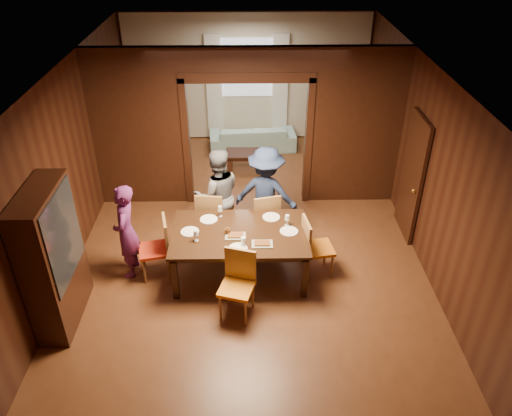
{
  "coord_description": "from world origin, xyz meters",
  "views": [
    {
      "loc": [
        0.01,
        -6.64,
        5.0
      ],
      "look_at": [
        0.12,
        -0.4,
        1.05
      ],
      "focal_mm": 35.0,
      "sensor_mm": 36.0,
      "label": 1
    }
  ],
  "objects_px": {
    "person_grey": "(218,195)",
    "hutch": "(53,259)",
    "chair_far_l": "(212,215)",
    "chair_far_r": "(264,217)",
    "chair_left": "(154,248)",
    "person_navy": "(266,194)",
    "coffee_table": "(245,161)",
    "sofa": "(253,137)",
    "chair_near": "(236,287)",
    "person_purple": "(126,232)",
    "dining_table": "(240,253)",
    "chair_right": "(318,247)"
  },
  "relations": [
    {
      "from": "person_grey",
      "to": "hutch",
      "type": "relative_size",
      "value": 0.81
    },
    {
      "from": "chair_far_l",
      "to": "chair_far_r",
      "type": "height_order",
      "value": "same"
    },
    {
      "from": "chair_left",
      "to": "chair_far_l",
      "type": "distance_m",
      "value": 1.21
    },
    {
      "from": "person_navy",
      "to": "chair_far_l",
      "type": "height_order",
      "value": "person_navy"
    },
    {
      "from": "person_navy",
      "to": "coffee_table",
      "type": "bearing_deg",
      "value": -66.03
    },
    {
      "from": "person_navy",
      "to": "sofa",
      "type": "relative_size",
      "value": 0.85
    },
    {
      "from": "person_navy",
      "to": "chair_left",
      "type": "height_order",
      "value": "person_navy"
    },
    {
      "from": "person_navy",
      "to": "chair_near",
      "type": "bearing_deg",
      "value": 91.89
    },
    {
      "from": "person_purple",
      "to": "dining_table",
      "type": "bearing_deg",
      "value": 86.08
    },
    {
      "from": "coffee_table",
      "to": "chair_right",
      "type": "relative_size",
      "value": 0.82
    },
    {
      "from": "coffee_table",
      "to": "chair_far_l",
      "type": "relative_size",
      "value": 0.82
    },
    {
      "from": "chair_far_l",
      "to": "chair_near",
      "type": "bearing_deg",
      "value": 109.82
    },
    {
      "from": "person_purple",
      "to": "dining_table",
      "type": "xyz_separation_m",
      "value": [
        1.68,
        -0.05,
        -0.38
      ]
    },
    {
      "from": "chair_far_l",
      "to": "hutch",
      "type": "bearing_deg",
      "value": 48.83
    },
    {
      "from": "chair_far_r",
      "to": "hutch",
      "type": "height_order",
      "value": "hutch"
    },
    {
      "from": "person_purple",
      "to": "dining_table",
      "type": "distance_m",
      "value": 1.73
    },
    {
      "from": "chair_left",
      "to": "hutch",
      "type": "distance_m",
      "value": 1.51
    },
    {
      "from": "chair_far_l",
      "to": "person_grey",
      "type": "bearing_deg",
      "value": -132.62
    },
    {
      "from": "person_purple",
      "to": "chair_near",
      "type": "xyz_separation_m",
      "value": [
        1.64,
        -0.94,
        -0.27
      ]
    },
    {
      "from": "sofa",
      "to": "dining_table",
      "type": "relative_size",
      "value": 0.96
    },
    {
      "from": "person_grey",
      "to": "dining_table",
      "type": "height_order",
      "value": "person_grey"
    },
    {
      "from": "person_navy",
      "to": "coffee_table",
      "type": "relative_size",
      "value": 2.05
    },
    {
      "from": "person_purple",
      "to": "chair_near",
      "type": "distance_m",
      "value": 1.91
    },
    {
      "from": "person_grey",
      "to": "chair_far_l",
      "type": "xyz_separation_m",
      "value": [
        -0.11,
        -0.09,
        -0.33
      ]
    },
    {
      "from": "person_navy",
      "to": "sofa",
      "type": "bearing_deg",
      "value": -71.29
    },
    {
      "from": "sofa",
      "to": "coffee_table",
      "type": "distance_m",
      "value": 1.05
    },
    {
      "from": "hutch",
      "to": "dining_table",
      "type": "bearing_deg",
      "value": 20.29
    },
    {
      "from": "hutch",
      "to": "chair_near",
      "type": "bearing_deg",
      "value": 0.09
    },
    {
      "from": "chair_far_l",
      "to": "chair_near",
      "type": "distance_m",
      "value": 1.84
    },
    {
      "from": "sofa",
      "to": "chair_right",
      "type": "height_order",
      "value": "chair_right"
    },
    {
      "from": "chair_left",
      "to": "person_purple",
      "type": "bearing_deg",
      "value": -109.99
    },
    {
      "from": "sofa",
      "to": "chair_far_r",
      "type": "bearing_deg",
      "value": 87.88
    },
    {
      "from": "person_purple",
      "to": "chair_far_l",
      "type": "height_order",
      "value": "person_purple"
    },
    {
      "from": "hutch",
      "to": "coffee_table",
      "type": "bearing_deg",
      "value": 60.2
    },
    {
      "from": "sofa",
      "to": "chair_near",
      "type": "height_order",
      "value": "chair_near"
    },
    {
      "from": "coffee_table",
      "to": "person_purple",
      "type": "bearing_deg",
      "value": -117.41
    },
    {
      "from": "chair_left",
      "to": "chair_near",
      "type": "xyz_separation_m",
      "value": [
        1.26,
        -0.89,
        0.0
      ]
    },
    {
      "from": "person_purple",
      "to": "chair_far_r",
      "type": "height_order",
      "value": "person_purple"
    },
    {
      "from": "sofa",
      "to": "coffee_table",
      "type": "height_order",
      "value": "sofa"
    },
    {
      "from": "chair_right",
      "to": "chair_near",
      "type": "bearing_deg",
      "value": 116.66
    },
    {
      "from": "person_purple",
      "to": "chair_far_r",
      "type": "xyz_separation_m",
      "value": [
        2.07,
        0.79,
        -0.27
      ]
    },
    {
      "from": "dining_table",
      "to": "chair_near",
      "type": "relative_size",
      "value": 2.08
    },
    {
      "from": "chair_far_l",
      "to": "chair_far_r",
      "type": "relative_size",
      "value": 1.0
    },
    {
      "from": "person_grey",
      "to": "chair_near",
      "type": "relative_size",
      "value": 1.68
    },
    {
      "from": "person_navy",
      "to": "chair_left",
      "type": "distance_m",
      "value": 2.02
    },
    {
      "from": "chair_far_r",
      "to": "chair_near",
      "type": "relative_size",
      "value": 1.0
    },
    {
      "from": "person_purple",
      "to": "sofa",
      "type": "relative_size",
      "value": 0.78
    },
    {
      "from": "person_grey",
      "to": "hutch",
      "type": "height_order",
      "value": "hutch"
    },
    {
      "from": "coffee_table",
      "to": "chair_left",
      "type": "relative_size",
      "value": 0.82
    },
    {
      "from": "hutch",
      "to": "person_grey",
      "type": "bearing_deg",
      "value": 42.76
    }
  ]
}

